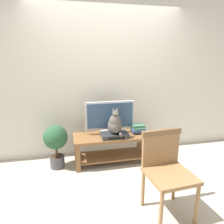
{
  "coord_description": "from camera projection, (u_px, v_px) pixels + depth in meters",
  "views": [
    {
      "loc": [
        -0.68,
        -2.46,
        1.66
      ],
      "look_at": [
        -0.01,
        0.53,
        0.87
      ],
      "focal_mm": 33.12,
      "sensor_mm": 36.0,
      "label": 1
    }
  ],
  "objects": [
    {
      "name": "ground_plane",
      "position": [
        121.0,
        181.0,
        2.89
      ],
      "size": [
        12.0,
        12.0,
        0.0
      ],
      "primitive_type": "plane",
      "color": "#ADA393"
    },
    {
      "name": "back_wall",
      "position": [
        106.0,
        74.0,
        3.54
      ],
      "size": [
        7.0,
        0.12,
        2.8
      ],
      "primitive_type": "cube",
      "color": "beige",
      "rests_on": "ground"
    },
    {
      "name": "tv_stand",
      "position": [
        111.0,
        144.0,
        3.35
      ],
      "size": [
        1.21,
        0.5,
        0.47
      ],
      "color": "brown",
      "rests_on": "ground"
    },
    {
      "name": "tv",
      "position": [
        110.0,
        117.0,
        3.34
      ],
      "size": [
        0.8,
        0.2,
        0.53
      ],
      "color": "#B7B7BC",
      "rests_on": "tv_stand"
    },
    {
      "name": "media_box",
      "position": [
        115.0,
        135.0,
        3.23
      ],
      "size": [
        0.42,
        0.27,
        0.07
      ],
      "color": "#2D2D30",
      "rests_on": "tv_stand"
    },
    {
      "name": "cat",
      "position": [
        115.0,
        124.0,
        3.17
      ],
      "size": [
        0.22,
        0.32,
        0.42
      ],
      "color": "#514C47",
      "rests_on": "media_box"
    },
    {
      "name": "wooden_chair",
      "position": [
        166.0,
        166.0,
        2.23
      ],
      "size": [
        0.5,
        0.5,
        0.91
      ],
      "color": "olive",
      "rests_on": "ground"
    },
    {
      "name": "book_stack",
      "position": [
        138.0,
        129.0,
        3.4
      ],
      "size": [
        0.23,
        0.19,
        0.14
      ],
      "color": "#2D2D33",
      "rests_on": "tv_stand"
    },
    {
      "name": "potted_plant",
      "position": [
        56.0,
        141.0,
        3.16
      ],
      "size": [
        0.37,
        0.37,
        0.69
      ],
      "color": "#47474C",
      "rests_on": "ground"
    }
  ]
}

